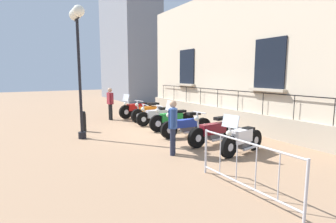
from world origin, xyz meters
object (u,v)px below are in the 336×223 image
bollard (84,121)px  pedestrian_walking (173,124)px  motorcycle_orange (149,112)px  motorcycle_silver (158,116)px  motorcycle_maroon (214,132)px  motorcycle_white (242,140)px  motorcycle_blue (186,125)px  motorcycle_red (136,109)px  crowd_barrier (246,165)px  lamppost (78,36)px  pedestrian_standing (110,102)px  motorcycle_green (172,120)px

bollard → pedestrian_walking: bearing=108.9°
motorcycle_orange → motorcycle_silver: 1.15m
pedestrian_walking → motorcycle_maroon: bearing=-170.3°
motorcycle_maroon → motorcycle_white: (-0.02, 1.25, 0.01)m
motorcycle_blue → motorcycle_white: 2.65m
motorcycle_red → crowd_barrier: motorcycle_red is taller
motorcycle_silver → motorcycle_white: motorcycle_white is taller
motorcycle_maroon → lamppost: 5.68m
motorcycle_orange → pedestrian_standing: 2.06m
motorcycle_orange → motorcycle_green: size_ratio=0.99×
motorcycle_maroon → crowd_barrier: motorcycle_maroon is taller
motorcycle_green → pedestrian_walking: 3.35m
motorcycle_red → bollard: 3.87m
pedestrian_walking → motorcycle_red: bearing=-104.2°
motorcycle_white → bollard: (3.32, -5.43, -0.01)m
motorcycle_maroon → pedestrian_standing: size_ratio=1.33×
crowd_barrier → pedestrian_standing: size_ratio=1.55×
motorcycle_white → crowd_barrier: 2.64m
motorcycle_maroon → pedestrian_walking: (1.76, 0.30, 0.47)m
motorcycle_green → motorcycle_blue: size_ratio=0.95×
motorcycle_blue → pedestrian_standing: bearing=-74.8°
motorcycle_blue → pedestrian_walking: bearing=46.8°
motorcycle_silver → bollard: (3.25, -0.25, -0.01)m
motorcycle_maroon → bollard: bearing=-51.7°
lamppost → motorcycle_silver: bearing=-165.2°
lamppost → motorcycle_maroon: bearing=140.5°
motorcycle_orange → motorcycle_blue: size_ratio=0.94×
lamppost → motorcycle_white: bearing=130.7°
motorcycle_blue → motorcycle_green: bearing=-94.7°
crowd_barrier → motorcycle_orange: bearing=-102.8°
motorcycle_silver → bollard: bearing=-4.5°
motorcycle_red → motorcycle_blue: (0.09, 4.94, -0.03)m
crowd_barrier → pedestrian_standing: pedestrian_standing is taller
lamppost → pedestrian_standing: (-2.12, -3.32, -2.69)m
motorcycle_maroon → lamppost: bearing=-39.5°
motorcycle_maroon → pedestrian_walking: 1.85m
motorcycle_white → crowd_barrier: motorcycle_white is taller
motorcycle_green → crowd_barrier: size_ratio=0.81×
lamppost → bollard: lamppost is taller
motorcycle_green → pedestrian_standing: 4.05m
motorcycle_white → motorcycle_green: bearing=-88.5°
motorcycle_maroon → lamppost: size_ratio=0.47×
motorcycle_red → motorcycle_green: (-0.01, 3.78, -0.01)m
motorcycle_white → pedestrian_walking: 2.07m
motorcycle_orange → pedestrian_standing: size_ratio=1.25×
motorcycle_white → motorcycle_red: bearing=-89.2°
motorcycle_orange → motorcycle_silver: bearing=84.2°
motorcycle_maroon → pedestrian_standing: (1.51, -6.31, 0.50)m
motorcycle_red → motorcycle_maroon: motorcycle_red is taller
motorcycle_orange → motorcycle_silver: size_ratio=0.97×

